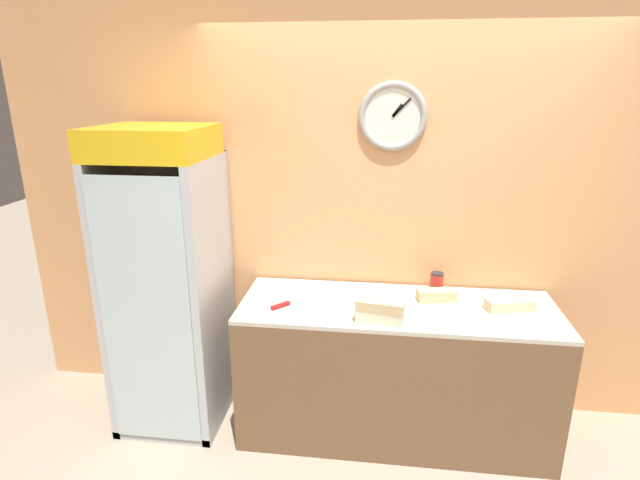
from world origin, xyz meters
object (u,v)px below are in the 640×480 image
at_px(beverage_cooler, 171,267).
at_px(sandwich_flat_left, 436,295).
at_px(sandwich_stack_bottom, 380,317).
at_px(condiment_jar, 437,282).
at_px(sandwich_flat_right, 510,305).
at_px(chefs_knife, 291,303).
at_px(sandwich_stack_middle, 380,306).

height_order(beverage_cooler, sandwich_flat_left, beverage_cooler).
distance_m(sandwich_stack_bottom, condiment_jar, 0.60).
height_order(sandwich_flat_left, sandwich_flat_right, sandwich_flat_left).
bearing_deg(chefs_knife, sandwich_stack_bottom, -17.81).
bearing_deg(sandwich_stack_middle, chefs_knife, 162.19).
xyz_separation_m(sandwich_stack_bottom, chefs_knife, (-0.54, 0.17, -0.02)).
relative_size(sandwich_stack_bottom, sandwich_flat_left, 1.12).
xyz_separation_m(beverage_cooler, condiment_jar, (1.68, 0.21, -0.10)).
bearing_deg(beverage_cooler, condiment_jar, 7.09).
xyz_separation_m(beverage_cooler, sandwich_stack_middle, (1.33, -0.28, -0.06)).
height_order(sandwich_stack_bottom, condiment_jar, condiment_jar).
bearing_deg(sandwich_flat_left, beverage_cooler, -177.89).
bearing_deg(chefs_knife, condiment_jar, 19.38).
relative_size(sandwich_stack_middle, condiment_jar, 2.18).
bearing_deg(chefs_knife, sandwich_stack_middle, -17.81).
relative_size(beverage_cooler, sandwich_flat_left, 7.88).
bearing_deg(sandwich_stack_middle, beverage_cooler, 168.21).
bearing_deg(beverage_cooler, sandwich_stack_bottom, -11.79).
height_order(sandwich_flat_right, condiment_jar, condiment_jar).
relative_size(sandwich_flat_left, sandwich_flat_right, 0.83).
height_order(sandwich_flat_right, chefs_knife, sandwich_flat_right).
relative_size(sandwich_stack_middle, sandwich_flat_left, 1.12).
bearing_deg(sandwich_stack_middle, sandwich_flat_right, 18.83).
bearing_deg(condiment_jar, sandwich_stack_bottom, -126.11).
bearing_deg(sandwich_flat_right, sandwich_stack_middle, -161.17).
height_order(sandwich_flat_left, chefs_knife, sandwich_flat_left).
xyz_separation_m(sandwich_stack_bottom, sandwich_flat_right, (0.76, 0.26, 0.00)).
bearing_deg(sandwich_flat_left, sandwich_flat_right, -10.90).
bearing_deg(condiment_jar, sandwich_flat_right, -29.50).
bearing_deg(chefs_knife, sandwich_flat_right, 3.79).
relative_size(sandwich_flat_right, chefs_knife, 0.97).
relative_size(beverage_cooler, sandwich_stack_middle, 7.03).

